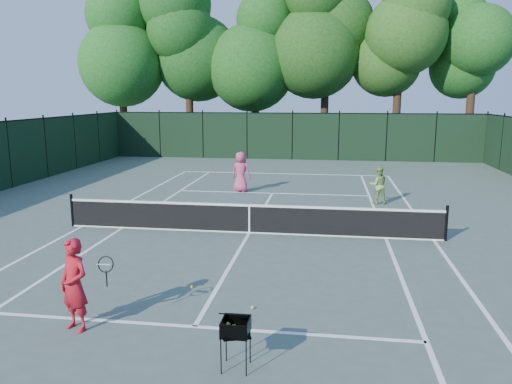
# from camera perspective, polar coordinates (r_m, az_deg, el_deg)

# --- Properties ---
(ground) EXTENTS (90.00, 90.00, 0.00)m
(ground) POSITION_cam_1_polar(r_m,az_deg,el_deg) (15.44, -0.77, -4.71)
(ground) COLOR #48584F
(ground) RESTS_ON ground
(sideline_doubles_left) EXTENTS (0.10, 23.77, 0.01)m
(sideline_doubles_left) POSITION_cam_1_polar(r_m,az_deg,el_deg) (17.15, -19.23, -3.72)
(sideline_doubles_left) COLOR white
(sideline_doubles_left) RESTS_ON ground
(sideline_doubles_right) EXTENTS (0.10, 23.77, 0.01)m
(sideline_doubles_right) POSITION_cam_1_polar(r_m,az_deg,el_deg) (15.58, 19.66, -5.21)
(sideline_doubles_right) COLOR white
(sideline_doubles_right) RESTS_ON ground
(sideline_singles_left) EXTENTS (0.10, 23.77, 0.01)m
(sideline_singles_left) POSITION_cam_1_polar(r_m,az_deg,el_deg) (16.57, -15.01, -3.98)
(sideline_singles_left) COLOR white
(sideline_singles_left) RESTS_ON ground
(sideline_singles_right) EXTENTS (0.10, 23.77, 0.01)m
(sideline_singles_right) POSITION_cam_1_polar(r_m,az_deg,el_deg) (15.36, 14.63, -5.15)
(sideline_singles_right) COLOR white
(sideline_singles_right) RESTS_ON ground
(baseline_far) EXTENTS (10.97, 0.10, 0.01)m
(baseline_far) POSITION_cam_1_polar(r_m,az_deg,el_deg) (26.99, 3.19, 2.10)
(baseline_far) COLOR white
(baseline_far) RESTS_ON ground
(service_line_near) EXTENTS (8.23, 0.10, 0.01)m
(service_line_near) POSITION_cam_1_polar(r_m,az_deg,el_deg) (9.57, -7.01, -15.02)
(service_line_near) COLOR white
(service_line_near) RESTS_ON ground
(service_line_far) EXTENTS (8.23, 0.10, 0.01)m
(service_line_far) POSITION_cam_1_polar(r_m,az_deg,el_deg) (21.61, 1.89, -0.13)
(service_line_far) COLOR white
(service_line_far) RESTS_ON ground
(center_service_line) EXTENTS (0.10, 12.80, 0.01)m
(center_service_line) POSITION_cam_1_polar(r_m,az_deg,el_deg) (15.44, -0.77, -4.70)
(center_service_line) COLOR white
(center_service_line) RESTS_ON ground
(tennis_net) EXTENTS (11.69, 0.09, 1.06)m
(tennis_net) POSITION_cam_1_polar(r_m,az_deg,el_deg) (15.32, -0.78, -2.99)
(tennis_net) COLOR black
(tennis_net) RESTS_ON ground
(fence_far) EXTENTS (24.00, 0.05, 3.00)m
(fence_far) POSITION_cam_1_polar(r_m,az_deg,el_deg) (32.87, 4.17, 6.32)
(fence_far) COLOR black
(fence_far) RESTS_ON ground
(tree_0) EXTENTS (6.40, 6.40, 13.14)m
(tree_0) POSITION_cam_1_polar(r_m,az_deg,el_deg) (39.49, -15.29, 16.44)
(tree_0) COLOR black
(tree_0) RESTS_ON ground
(tree_1) EXTENTS (6.80, 6.80, 13.98)m
(tree_1) POSITION_cam_1_polar(r_m,az_deg,el_deg) (38.37, -7.81, 17.69)
(tree_1) COLOR black
(tree_1) RESTS_ON ground
(tree_2) EXTENTS (6.00, 6.00, 12.40)m
(tree_2) POSITION_cam_1_polar(r_m,az_deg,el_deg) (37.03, -0.07, 16.53)
(tree_2) COLOR black
(tree_2) RESTS_ON ground
(tree_3) EXTENTS (7.00, 7.00, 14.45)m
(tree_3) POSITION_cam_1_polar(r_m,az_deg,el_deg) (37.29, 8.08, 18.36)
(tree_3) COLOR black
(tree_3) RESTS_ON ground
(tree_4) EXTENTS (6.20, 6.20, 12.97)m
(tree_4) POSITION_cam_1_polar(r_m,az_deg,el_deg) (36.78, 16.20, 16.80)
(tree_4) COLOR black
(tree_4) RESTS_ON ground
(tree_5) EXTENTS (5.80, 5.80, 12.23)m
(tree_5) POSITION_cam_1_polar(r_m,az_deg,el_deg) (38.18, 23.78, 15.44)
(tree_5) COLOR black
(tree_5) RESTS_ON ground
(coach) EXTENTS (1.07, 0.62, 1.70)m
(coach) POSITION_cam_1_polar(r_m,az_deg,el_deg) (9.63, -20.04, -9.94)
(coach) COLOR red
(coach) RESTS_ON ground
(player_pink) EXTENTS (0.99, 0.79, 1.77)m
(player_pink) POSITION_cam_1_polar(r_m,az_deg,el_deg) (21.78, -1.74, 2.31)
(player_pink) COLOR #C34569
(player_pink) RESTS_ON ground
(player_green) EXTENTS (0.80, 0.67, 1.48)m
(player_green) POSITION_cam_1_polar(r_m,az_deg,el_deg) (19.99, 13.79, 0.79)
(player_green) COLOR #84A954
(player_green) RESTS_ON ground
(ball_hopper) EXTENTS (0.54, 0.54, 0.82)m
(ball_hopper) POSITION_cam_1_polar(r_m,az_deg,el_deg) (7.93, -2.34, -15.20)
(ball_hopper) COLOR black
(ball_hopper) RESTS_ON ground
(loose_ball_near_cart) EXTENTS (0.07, 0.07, 0.07)m
(loose_ball_near_cart) POSITION_cam_1_polar(r_m,az_deg,el_deg) (11.28, -7.36, -10.68)
(loose_ball_near_cart) COLOR #C5D42B
(loose_ball_near_cart) RESTS_ON ground
(loose_ball_midcourt) EXTENTS (0.07, 0.07, 0.07)m
(loose_ball_midcourt) POSITION_cam_1_polar(r_m,az_deg,el_deg) (10.18, -0.41, -13.06)
(loose_ball_midcourt) COLOR #CADB2C
(loose_ball_midcourt) RESTS_ON ground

